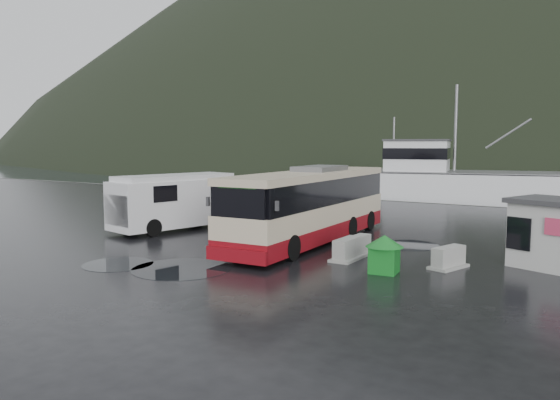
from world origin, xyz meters
The scene contains 14 objects.
ground centered at (0.00, 0.00, 0.00)m, with size 160.00×160.00×0.00m, color black.
harbor_water centered at (0.00, 110.00, 0.00)m, with size 300.00×180.00×0.02m, color black.
quay_edge centered at (0.00, 20.00, 0.00)m, with size 160.00×0.60×1.50m, color #999993.
coach_bus centered at (1.69, 1.57, 0.00)m, with size 2.97×11.83×3.34m, color beige, non-canonical shape.
white_van centered at (-5.74, 0.97, 0.00)m, with size 2.30×6.70×2.80m, color silver, non-canonical shape.
waste_bin_left centered at (1.65, -0.99, 0.00)m, with size 1.11×1.11×1.56m, color #147321, non-canonical shape.
waste_bin_right centered at (6.63, -2.23, 0.00)m, with size 0.92×0.92×1.28m, color #147321, non-canonical shape.
dome_tent centered at (0.72, -1.19, 0.00)m, with size 1.97×2.76×1.08m, color #242B1A, non-canonical shape.
ticket_kiosk centered at (11.57, 1.53, 0.00)m, with size 3.11×2.36×2.43m, color beige, non-canonical shape.
jersey_barrier_a centered at (4.70, -1.03, 0.00)m, with size 0.81×1.63×0.81m, color #999993, non-canonical shape.
jersey_barrier_b centered at (4.73, -0.11, 0.00)m, with size 0.77×1.54×0.77m, color #999993, non-canonical shape.
jersey_barrier_c centered at (8.28, -0.39, 0.00)m, with size 0.76×1.52×0.76m, color #999993, non-canonical shape.
fishing_trawler centered at (4.24, 28.24, 0.00)m, with size 26.67×5.84×10.67m, color silver, non-canonical shape.
puddles centered at (1.27, -3.28, 0.01)m, with size 10.21×11.71×0.01m.
Camera 1 is at (13.22, -19.35, 4.33)m, focal length 35.00 mm.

